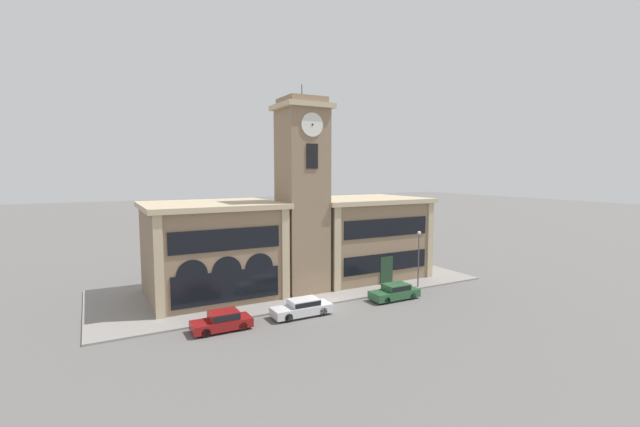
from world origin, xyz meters
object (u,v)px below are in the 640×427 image
at_px(parked_car_near, 222,320).
at_px(street_lamp, 419,250).
at_px(parked_car_far, 395,291).
at_px(bollard, 384,288).
at_px(parked_car_mid, 302,307).

distance_m(parked_car_near, street_lamp, 20.32).
bearing_deg(parked_car_far, bollard, -90.26).
relative_size(parked_car_mid, bollard, 4.56).
bearing_deg(parked_car_mid, parked_car_far, -179.97).
height_order(parked_car_far, street_lamp, street_lamp).
distance_m(parked_car_mid, parked_car_far, 9.24).
relative_size(parked_car_near, street_lamp, 0.77).
xyz_separation_m(street_lamp, bollard, (-4.31, -0.16, -3.13)).
bearing_deg(parked_car_near, parked_car_mid, -179.97).
bearing_deg(parked_car_near, bollard, -173.79).
relative_size(parked_car_near, bollard, 4.01).
distance_m(parked_car_near, parked_car_far, 15.68).
distance_m(parked_car_mid, street_lamp, 14.03).
xyz_separation_m(parked_car_mid, street_lamp, (13.56, 1.85, 3.08)).
relative_size(parked_car_mid, parked_car_far, 1.05).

